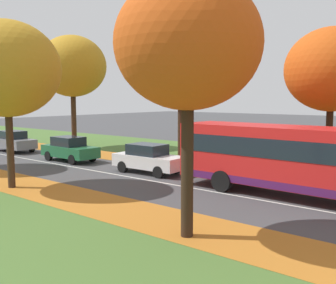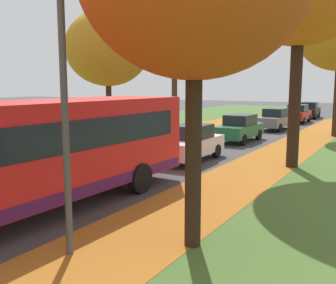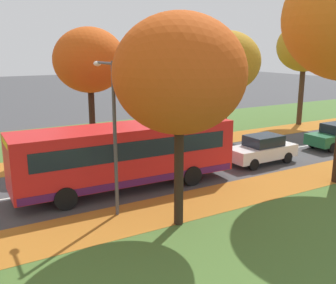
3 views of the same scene
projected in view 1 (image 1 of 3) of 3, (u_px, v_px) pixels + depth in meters
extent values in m
cube|color=#B26B23|center=(123.00, 210.00, 14.67)|extent=(2.80, 60.00, 0.00)
cube|color=#476B2D|center=(199.00, 154.00, 29.09)|extent=(12.00, 90.00, 0.01)
cube|color=#B26B23|center=(242.00, 173.00, 21.79)|extent=(2.80, 60.00, 0.00)
cube|color=silver|center=(106.00, 173.00, 21.97)|extent=(0.12, 80.00, 0.01)
cylinder|color=black|center=(187.00, 169.00, 11.70)|extent=(0.37, 0.37, 4.14)
ellipsoid|color=#C64C14|center=(188.00, 43.00, 11.29)|extent=(4.29, 4.29, 3.86)
cylinder|color=#382619|center=(10.00, 149.00, 18.20)|extent=(0.33, 0.33, 3.67)
ellipsoid|color=#B27F1E|center=(7.00, 69.00, 17.78)|extent=(4.86, 4.86, 4.38)
cylinder|color=black|center=(329.00, 142.00, 20.00)|extent=(0.35, 0.35, 3.84)
ellipsoid|color=#C64C14|center=(332.00, 69.00, 19.59)|extent=(4.66, 4.66, 4.20)
cylinder|color=black|center=(181.00, 121.00, 25.61)|extent=(0.49, 0.49, 5.40)
ellipsoid|color=orange|center=(182.00, 41.00, 25.04)|extent=(6.34, 6.34, 5.71)
cylinder|color=#382619|center=(74.00, 120.00, 32.77)|extent=(0.42, 0.42, 4.67)
ellipsoid|color=#B27F1E|center=(72.00, 66.00, 32.27)|extent=(5.57, 5.57, 5.01)
cube|color=red|center=(296.00, 157.00, 16.47)|extent=(2.76, 10.46, 2.50)
cube|color=#19232D|center=(296.00, 147.00, 16.42)|extent=(2.77, 9.21, 0.80)
cube|color=#4C1951|center=(295.00, 182.00, 16.59)|extent=(2.78, 10.25, 0.32)
cylinder|color=black|center=(248.00, 173.00, 19.35)|extent=(0.32, 0.97, 0.96)
cylinder|color=black|center=(222.00, 181.00, 17.55)|extent=(0.32, 0.97, 0.96)
cube|color=silver|center=(149.00, 161.00, 21.88)|extent=(1.78, 4.23, 0.70)
cube|color=#19232D|center=(147.00, 149.00, 21.90)|extent=(1.48, 2.04, 0.60)
cylinder|color=black|center=(176.00, 168.00, 21.74)|extent=(0.23, 0.64, 0.64)
cylinder|color=black|center=(159.00, 172.00, 20.51)|extent=(0.23, 0.64, 0.64)
cylinder|color=black|center=(141.00, 163.00, 23.32)|extent=(0.23, 0.64, 0.64)
cylinder|color=black|center=(123.00, 167.00, 22.10)|extent=(0.23, 0.64, 0.64)
cube|color=#1E6038|center=(70.00, 151.00, 25.97)|extent=(1.76, 4.22, 0.70)
cube|color=#19232D|center=(68.00, 141.00, 26.00)|extent=(1.47, 2.04, 0.60)
cylinder|color=black|center=(92.00, 157.00, 25.79)|extent=(0.23, 0.64, 0.64)
cylinder|color=black|center=(72.00, 160.00, 24.59)|extent=(0.23, 0.64, 0.64)
cylinder|color=black|center=(68.00, 153.00, 27.44)|extent=(0.23, 0.64, 0.64)
cylinder|color=black|center=(49.00, 156.00, 26.24)|extent=(0.23, 0.64, 0.64)
cube|color=slate|center=(14.00, 143.00, 30.58)|extent=(1.91, 4.28, 0.70)
cube|color=#19232D|center=(12.00, 135.00, 30.61)|extent=(1.54, 2.09, 0.60)
cylinder|color=black|center=(32.00, 148.00, 30.34)|extent=(0.25, 0.65, 0.64)
cylinder|color=black|center=(12.00, 150.00, 29.18)|extent=(0.25, 0.65, 0.64)
cylinder|color=black|center=(15.00, 145.00, 32.06)|extent=(0.25, 0.65, 0.64)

